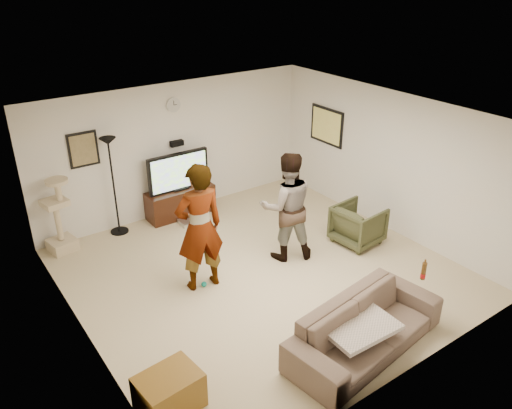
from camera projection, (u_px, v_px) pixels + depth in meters
floor at (261, 272)px, 8.07m from camera, size 5.50×5.50×0.02m
ceiling at (262, 118)px, 6.97m from camera, size 5.50×5.50×0.02m
wall_back at (176, 149)px, 9.54m from camera, size 5.50×0.04×2.50m
wall_front at (411, 290)px, 5.51m from camera, size 5.50×0.04×2.50m
wall_left at (76, 258)px, 6.09m from camera, size 0.04×5.50×2.50m
wall_right at (388, 162)px, 8.95m from camera, size 0.04×5.50×2.50m
wall_clock at (173, 105)px, 9.14m from camera, size 0.26×0.04×0.26m
wall_speaker at (177, 143)px, 9.44m from camera, size 0.25×0.10×0.10m
picture_back at (83, 150)px, 8.49m from camera, size 0.42×0.03×0.52m
picture_right at (327, 126)px, 10.01m from camera, size 0.03×0.78×0.62m
tv_stand at (181, 202)px, 9.74m from camera, size 1.30×0.45×0.54m
console_box at (190, 221)px, 9.54m from camera, size 0.40×0.30×0.07m
tv at (178, 171)px, 9.46m from camera, size 1.21×0.08×0.72m
tv_screen at (180, 172)px, 9.43m from camera, size 1.11×0.01×0.63m
floor_lamp at (114, 187)px, 8.86m from camera, size 0.32×0.32×1.78m
cat_tree at (57, 216)px, 8.39m from camera, size 0.49×0.49×1.31m
person_left at (200, 228)px, 7.32m from camera, size 0.77×0.55×1.97m
person_right at (287, 207)px, 8.11m from camera, size 1.09×0.99×1.82m
sofa at (366, 328)px, 6.36m from camera, size 2.32×1.16×0.65m
throw_blanket at (358, 325)px, 6.23m from camera, size 0.92×0.73×0.06m
beer_bottle at (424, 271)px, 6.69m from camera, size 0.06×0.06×0.25m
armchair at (358, 225)px, 8.76m from camera, size 0.82×0.80×0.69m
side_table at (169, 392)px, 5.55m from camera, size 0.71×0.56×0.45m
toy_ball at (204, 284)px, 7.69m from camera, size 0.08×0.08×0.08m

